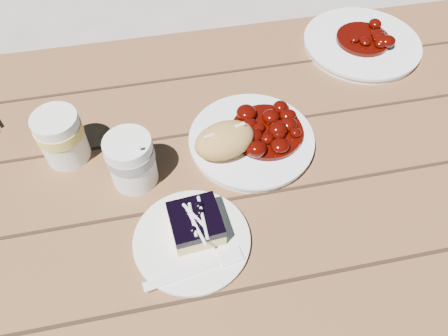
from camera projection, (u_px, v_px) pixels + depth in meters
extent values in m
plane|color=#A19C91|center=(240.00, 304.00, 1.40)|extent=(60.00, 60.00, 0.00)
cube|color=brown|center=(252.00, 166.00, 0.82)|extent=(2.00, 0.80, 0.05)
cube|color=brown|center=(200.00, 65.00, 1.43)|extent=(1.80, 0.25, 0.04)
cube|color=brown|center=(404.00, 85.00, 1.71)|extent=(0.06, 0.06, 0.42)
cylinder|color=white|center=(251.00, 141.00, 0.81)|extent=(0.23, 0.23, 0.02)
ellipsoid|color=#BC8E48|center=(225.00, 140.00, 0.76)|extent=(0.13, 0.10, 0.06)
cylinder|color=white|center=(192.00, 241.00, 0.69)|extent=(0.18, 0.18, 0.01)
cube|color=#F0DC83|center=(196.00, 226.00, 0.69)|extent=(0.08, 0.08, 0.03)
cube|color=black|center=(195.00, 219.00, 0.67)|extent=(0.08, 0.08, 0.02)
cylinder|color=white|center=(132.00, 161.00, 0.73)|extent=(0.08, 0.08, 0.10)
cylinder|color=white|center=(361.00, 44.00, 0.99)|extent=(0.25, 0.25, 0.02)
cylinder|color=white|center=(62.00, 137.00, 0.76)|extent=(0.08, 0.08, 0.10)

